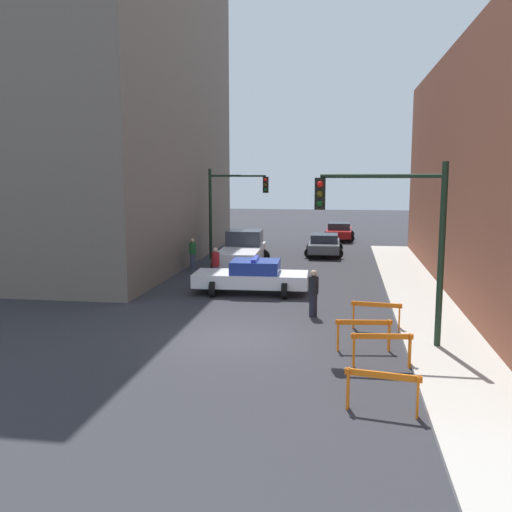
# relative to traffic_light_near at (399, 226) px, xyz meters

# --- Properties ---
(ground_plane) EXTENTS (120.00, 120.00, 0.00)m
(ground_plane) POSITION_rel_traffic_light_near_xyz_m (-4.73, 0.16, -3.53)
(ground_plane) COLOR #2D2D33
(sidewalk_right) EXTENTS (2.40, 44.00, 0.12)m
(sidewalk_right) POSITION_rel_traffic_light_near_xyz_m (1.47, 0.16, -3.47)
(sidewalk_right) COLOR #B2ADA3
(sidewalk_right) RESTS_ON ground_plane
(building_corner_left) EXTENTS (14.00, 20.00, 20.59)m
(building_corner_left) POSITION_rel_traffic_light_near_xyz_m (-16.73, 14.16, 6.77)
(building_corner_left) COLOR #6B6056
(building_corner_left) RESTS_ON ground_plane
(traffic_light_near) EXTENTS (3.64, 0.35, 5.20)m
(traffic_light_near) POSITION_rel_traffic_light_near_xyz_m (0.00, 0.00, 0.00)
(traffic_light_near) COLOR black
(traffic_light_near) RESTS_ON sidewalk_right
(traffic_light_far) EXTENTS (3.44, 0.35, 5.20)m
(traffic_light_far) POSITION_rel_traffic_light_near_xyz_m (-8.03, 15.55, -0.13)
(traffic_light_far) COLOR black
(traffic_light_far) RESTS_ON ground_plane
(police_car) EXTENTS (4.76, 2.47, 1.52)m
(police_car) POSITION_rel_traffic_light_near_xyz_m (-5.27, 6.66, -2.81)
(police_car) COLOR white
(police_car) RESTS_ON ground_plane
(white_truck) EXTENTS (2.78, 5.47, 1.90)m
(white_truck) POSITION_rel_traffic_light_near_xyz_m (-6.80, 12.99, -2.62)
(white_truck) COLOR silver
(white_truck) RESTS_ON ground_plane
(parked_car_near) EXTENTS (2.32, 4.32, 1.31)m
(parked_car_near) POSITION_rel_traffic_light_near_xyz_m (-2.69, 18.12, -2.86)
(parked_car_near) COLOR #474C51
(parked_car_near) RESTS_ON ground_plane
(parked_car_mid) EXTENTS (2.31, 4.32, 1.31)m
(parked_car_mid) POSITION_rel_traffic_light_near_xyz_m (-1.89, 25.99, -2.86)
(parked_car_mid) COLOR maroon
(parked_car_mid) RESTS_ON ground_plane
(pedestrian_crossing) EXTENTS (0.51, 0.51, 1.66)m
(pedestrian_crossing) POSITION_rel_traffic_light_near_xyz_m (-7.21, 8.40, -2.67)
(pedestrian_crossing) COLOR #474C66
(pedestrian_crossing) RESTS_ON ground_plane
(pedestrian_corner) EXTENTS (0.48, 0.48, 1.66)m
(pedestrian_corner) POSITION_rel_traffic_light_near_xyz_m (-9.17, 11.71, -2.67)
(pedestrian_corner) COLOR #474C66
(pedestrian_corner) RESTS_ON ground_plane
(pedestrian_sidewalk) EXTENTS (0.38, 0.38, 1.66)m
(pedestrian_sidewalk) POSITION_rel_traffic_light_near_xyz_m (-2.54, 3.21, -2.67)
(pedestrian_sidewalk) COLOR black
(pedestrian_sidewalk) RESTS_ON ground_plane
(barrier_front) EXTENTS (1.58, 0.42, 0.90)m
(barrier_front) POSITION_rel_traffic_light_near_xyz_m (-0.66, -4.66, -2.91)
(barrier_front) COLOR orange
(barrier_front) RESTS_ON ground_plane
(barrier_mid) EXTENTS (1.60, 0.33, 0.90)m
(barrier_mid) POSITION_rel_traffic_light_near_xyz_m (-0.50, -1.76, -2.91)
(barrier_mid) COLOR orange
(barrier_mid) RESTS_ON ground_plane
(barrier_back) EXTENTS (1.59, 0.35, 0.90)m
(barrier_back) POSITION_rel_traffic_light_near_xyz_m (-0.92, -0.44, -2.91)
(barrier_back) COLOR orange
(barrier_back) RESTS_ON ground_plane
(barrier_corner) EXTENTS (1.60, 0.32, 0.90)m
(barrier_corner) POSITION_rel_traffic_light_near_xyz_m (-0.45, 1.82, -2.91)
(barrier_corner) COLOR orange
(barrier_corner) RESTS_ON ground_plane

